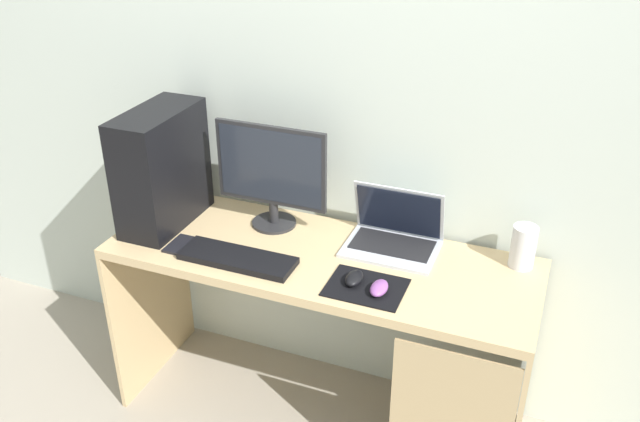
% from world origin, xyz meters
% --- Properties ---
extents(ground_plane, '(8.00, 8.00, 0.00)m').
position_xyz_m(ground_plane, '(0.00, 0.00, 0.00)').
color(ground_plane, '#9E9384').
extents(wall_back, '(4.00, 0.05, 2.60)m').
position_xyz_m(wall_back, '(0.00, 0.32, 1.30)').
color(wall_back, beige).
rests_on(wall_back, ground_plane).
extents(desk, '(1.57, 0.55, 0.77)m').
position_xyz_m(desk, '(0.02, -0.01, 0.62)').
color(desk, tan).
rests_on(desk, ground_plane).
extents(pc_tower, '(0.19, 0.40, 0.46)m').
position_xyz_m(pc_tower, '(-0.65, 0.02, 1.00)').
color(pc_tower, black).
rests_on(pc_tower, desk).
extents(monitor, '(0.44, 0.17, 0.41)m').
position_xyz_m(monitor, '(-0.25, 0.14, 0.99)').
color(monitor, '#232326').
rests_on(monitor, desk).
extents(laptop, '(0.34, 0.24, 0.23)m').
position_xyz_m(laptop, '(0.23, 0.16, 0.81)').
color(laptop, '#B7BCC6').
rests_on(laptop, desk).
extents(speaker, '(0.09, 0.09, 0.16)m').
position_xyz_m(speaker, '(0.68, 0.19, 0.85)').
color(speaker, silver).
rests_on(speaker, desk).
extents(keyboard, '(0.42, 0.14, 0.02)m').
position_xyz_m(keyboard, '(-0.26, -0.15, 0.78)').
color(keyboard, black).
rests_on(keyboard, desk).
extents(mousepad, '(0.26, 0.20, 0.00)m').
position_xyz_m(mousepad, '(0.22, -0.14, 0.77)').
color(mousepad, black).
rests_on(mousepad, desk).
extents(mouse_left, '(0.06, 0.10, 0.03)m').
position_xyz_m(mouse_left, '(0.18, -0.13, 0.79)').
color(mouse_left, black).
rests_on(mouse_left, mousepad).
extents(mouse_right, '(0.06, 0.10, 0.03)m').
position_xyz_m(mouse_right, '(0.27, -0.15, 0.79)').
color(mouse_right, '#8C4C99').
rests_on(mouse_right, mousepad).
extents(cell_phone, '(0.07, 0.13, 0.01)m').
position_xyz_m(cell_phone, '(-0.51, -0.13, 0.77)').
color(cell_phone, black).
rests_on(cell_phone, desk).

